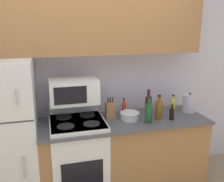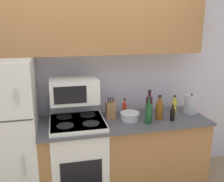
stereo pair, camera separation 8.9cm
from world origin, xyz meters
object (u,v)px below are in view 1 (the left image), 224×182
(refrigerator, at_px, (2,138))
(bottle_wine_red, at_px, (148,105))
(bowl, at_px, (130,116))
(kettle, at_px, (189,103))
(stove, at_px, (79,159))
(bottle_soy_sauce, at_px, (172,114))
(bottle_wine_green, at_px, (149,112))
(knife_block, at_px, (110,110))
(microwave, at_px, (74,91))
(bottle_cooking_spray, at_px, (173,105))
(bottle_hot_sauce, at_px, (124,108))
(bottle_whiskey, at_px, (159,109))

(refrigerator, relative_size, bottle_wine_red, 5.37)
(bowl, xyz_separation_m, kettle, (0.78, 0.05, 0.06))
(stove, relative_size, bowl, 5.02)
(bottle_wine_red, height_order, bottle_soy_sauce, bottle_wine_red)
(refrigerator, xyz_separation_m, bottle_wine_red, (1.63, 0.05, 0.21))
(bottle_wine_green, bearing_deg, bottle_soy_sauce, 3.16)
(bottle_soy_sauce, bearing_deg, kettle, 28.58)
(knife_block, relative_size, bottle_wine_green, 0.83)
(microwave, height_order, knife_block, microwave)
(stove, height_order, bottle_wine_red, bottle_wine_red)
(microwave, relative_size, bottle_cooking_spray, 2.35)
(refrigerator, bearing_deg, bottle_cooking_spray, 0.91)
(bottle_cooking_spray, bearing_deg, knife_block, 179.63)
(microwave, height_order, bottle_wine_green, microwave)
(bottle_hot_sauce, bearing_deg, bottle_whiskey, -33.37)
(bowl, xyz_separation_m, bottle_soy_sauce, (0.45, -0.12, 0.03))
(bottle_wine_green, bearing_deg, bottle_cooking_spray, 29.49)
(microwave, bearing_deg, bowl, -12.00)
(refrigerator, xyz_separation_m, bowl, (1.36, -0.07, 0.14))
(stove, xyz_separation_m, bottle_cooking_spray, (1.17, 0.09, 0.50))
(bottle_cooking_spray, height_order, bottle_wine_green, bottle_wine_green)
(bottle_cooking_spray, bearing_deg, bottle_wine_green, -150.51)
(refrigerator, xyz_separation_m, bottle_whiskey, (1.69, -0.12, 0.20))
(bottle_wine_green, xyz_separation_m, bottle_hot_sauce, (-0.18, 0.31, -0.04))
(bottle_wine_red, relative_size, kettle, 1.24)
(refrigerator, bearing_deg, bottle_soy_sauce, -5.96)
(microwave, bearing_deg, bottle_soy_sauce, -13.44)
(bottle_whiskey, height_order, bottle_wine_red, bottle_wine_red)
(bottle_cooking_spray, height_order, bottle_hot_sauce, bottle_cooking_spray)
(microwave, relative_size, bowl, 2.36)
(microwave, relative_size, bottle_soy_sauce, 2.87)
(microwave, height_order, bottle_whiskey, microwave)
(bottle_cooking_spray, bearing_deg, bottle_soy_sauce, -120.40)
(knife_block, xyz_separation_m, kettle, (0.98, -0.05, 0.01))
(bottle_hot_sauce, relative_size, kettle, 0.83)
(stove, xyz_separation_m, bottle_whiskey, (0.91, -0.06, 0.52))
(knife_block, xyz_separation_m, bottle_soy_sauce, (0.65, -0.23, -0.03))
(microwave, bearing_deg, bottle_whiskey, -11.41)
(refrigerator, xyz_separation_m, bottle_hot_sauce, (1.34, 0.10, 0.17))
(knife_block, bearing_deg, kettle, -2.74)
(bottle_wine_red, bearing_deg, bottle_hot_sauce, 169.36)
(knife_block, distance_m, bottle_cooking_spray, 0.78)
(bottle_wine_green, distance_m, kettle, 0.65)
(refrigerator, bearing_deg, kettle, -0.30)
(bottle_cooking_spray, bearing_deg, bowl, -170.66)
(stove, xyz_separation_m, knife_block, (0.39, 0.10, 0.51))
(stove, distance_m, bottle_wine_red, 1.01)
(bottle_wine_green, bearing_deg, kettle, 17.51)
(bottle_cooking_spray, relative_size, bottle_soy_sauce, 1.22)
(refrigerator, height_order, bottle_wine_red, refrigerator)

